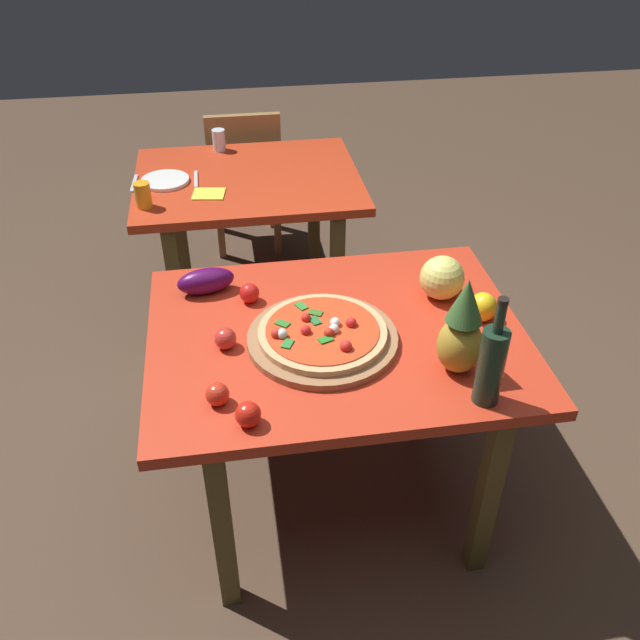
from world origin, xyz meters
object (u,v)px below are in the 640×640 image
Objects in this scene: bell_pepper at (482,306)px; display_table at (336,353)px; wine_bottle at (491,364)px; pizza at (322,332)px; dinner_plate at (165,181)px; tomato_by_bottle at (225,338)px; pineapple_left at (462,331)px; fork_utensil at (134,183)px; drinking_glass_water at (219,140)px; knife_utensil at (196,179)px; background_table at (249,197)px; tomato_at_corner at (249,293)px; tomato_near_board at (248,414)px; tomato_beside_pepper at (217,394)px; melon at (442,278)px; eggplant at (206,281)px; dining_chair at (245,172)px; pizza_board at (322,339)px; napkin_folded at (209,194)px; drinking_glass_juice at (143,195)px.

display_table is at bearing -179.45° from bell_pepper.
wine_bottle reaches higher than display_table.
pizza is 1.40m from dinner_plate.
pineapple_left is at bearing -17.27° from tomato_by_bottle.
pineapple_left reaches higher than fork_utensil.
knife_utensil is (-0.12, -0.35, -0.05)m from drinking_glass_water.
background_table is 1.05m from tomato_at_corner.
tomato_near_board is at bearing -154.57° from bell_pepper.
display_table is 0.49m from tomato_beside_pepper.
melon is 1.47m from dinner_plate.
eggplant is (-0.80, 0.15, -0.03)m from melon.
dining_chair is 12.51× the size of tomato_beside_pepper.
background_table is at bearing 3.62° from fork_utensil.
wine_bottle reaches higher than background_table.
background_table is 1.27m from melon.
melon is 0.66m from tomato_at_corner.
background_table is at bearing -71.47° from drinking_glass_water.
tomato_beside_pepper is at bearing -88.35° from knife_utensil.
tomato_beside_pepper is at bearing -88.09° from eggplant.
eggplant is at bearing -88.37° from knife_utensil.
pizza_board is (0.13, -1.94, 0.27)m from dining_chair.
melon is 0.76× the size of eggplant.
background_table is 15.20× the size of tomato_at_corner.
wine_bottle is at bearing -59.98° from dinner_plate.
tomato_near_board is (-0.67, 0.01, -0.09)m from wine_bottle.
napkin_folded is at bearing 106.33° from pizza_board.
display_table is 6.74× the size of knife_utensil.
dining_chair reaches higher than eggplant.
display_table is 0.45m from melon.
tomato_by_bottle is at bearing 82.43° from tomato_beside_pepper.
melon reaches higher than tomato_near_board.
drinking_glass_water is 0.48× the size of dinner_plate.
tomato_by_bottle is at bearing 153.68° from wine_bottle.
background_table is at bearing 83.01° from tomato_beside_pepper.
melon reaches higher than drinking_glass_water.
melon is 0.69× the size of dinner_plate.
dinner_plate is 0.14m from fork_utensil.
melon is 1.36m from drinking_glass_juice.
eggplant reaches higher than pizza.
dinner_plate is at bearing 99.43° from tomato_near_board.
tomato_by_bottle is (-0.15, -1.28, 0.14)m from background_table.
eggplant is at bearing 161.68° from bell_pepper.
background_table is 9.94× the size of drinking_glass_water.
fork_utensil is at bearing 104.02° from drinking_glass_juice.
eggplant is 0.95m from knife_utensil.
knife_utensil is at bearing 68.95° from dining_chair.
bell_pepper is at bearing -18.32° from eggplant.
tomato_by_bottle is 0.38× the size of fork_utensil.
drinking_glass_water is at bearing 70.41° from knife_utensil.
display_table is 17.84× the size of tomato_beside_pepper.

